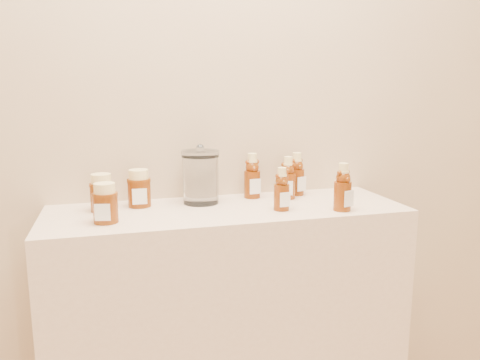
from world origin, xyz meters
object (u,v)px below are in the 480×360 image
object	(u,v)px
bear_bottle_front_left	(282,186)
glass_canister	(201,175)
bear_bottle_back_left	(252,173)
honey_jar_left	(102,193)
display_table	(228,331)

from	to	relation	value
bear_bottle_front_left	glass_canister	xyz separation A→B (m)	(-0.24, 0.17, 0.02)
bear_bottle_front_left	glass_canister	distance (m)	0.29
bear_bottle_back_left	honey_jar_left	world-z (taller)	bear_bottle_back_left
bear_bottle_front_left	honey_jar_left	bearing A→B (deg)	160.09
display_table	honey_jar_left	xyz separation A→B (m)	(-0.41, 0.07, 0.51)
bear_bottle_back_left	glass_canister	xyz separation A→B (m)	(-0.20, -0.03, 0.01)
display_table	glass_canister	bearing A→B (deg)	127.79
display_table	honey_jar_left	bearing A→B (deg)	170.01
honey_jar_left	glass_canister	size ratio (longest dim) A/B	0.61
display_table	bear_bottle_back_left	world-z (taller)	bear_bottle_back_left
bear_bottle_back_left	glass_canister	world-z (taller)	glass_canister
glass_canister	display_table	bearing A→B (deg)	-52.21
display_table	bear_bottle_back_left	distance (m)	0.57
bear_bottle_back_left	honey_jar_left	xyz separation A→B (m)	(-0.53, -0.06, -0.03)
honey_jar_left	glass_canister	bearing A→B (deg)	-17.75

